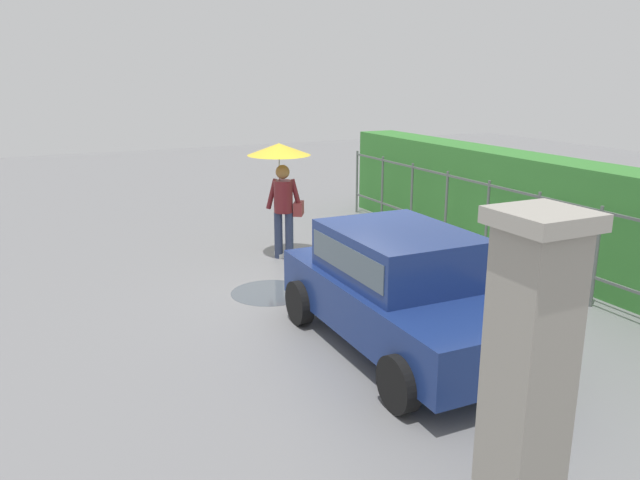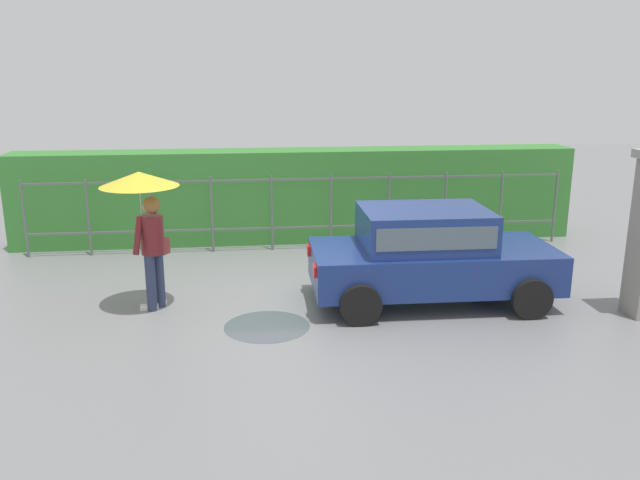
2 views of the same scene
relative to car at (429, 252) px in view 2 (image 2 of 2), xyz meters
The scene contains 6 objects.
ground_plane 2.09m from the car, behind, with size 40.00×40.00×0.00m, color slate.
car is the anchor object (origin of this frame).
pedestrian 4.32m from the car, behind, with size 1.14×1.14×2.09m.
fence_section 3.67m from the car, 117.40° to the left, with size 10.61×0.05×1.50m.
hedge_row 4.39m from the car, 112.58° to the left, with size 11.56×0.90×1.90m, color #387F33.
puddle_near 2.75m from the car, 163.47° to the right, with size 1.21×1.21×0.00m, color #4C545B.
Camera 2 is at (-0.81, -9.44, 3.52)m, focal length 36.51 mm.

